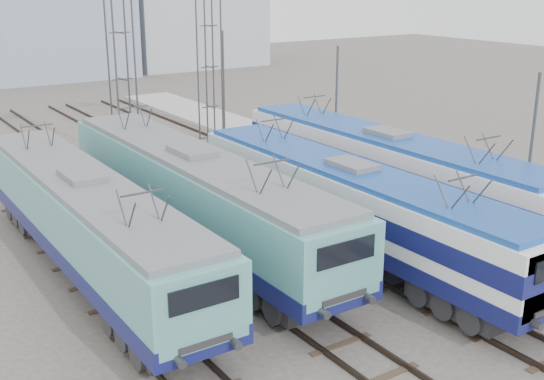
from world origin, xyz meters
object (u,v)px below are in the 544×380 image
(locomotive_center_right, at_px, (353,202))
(catenary_tower_west, at_px, (121,49))
(locomotive_far_right, at_px, (389,166))
(mast_front, at_px, (529,163))
(catenary_tower_east, at_px, (209,40))
(mast_rear, at_px, (224,84))
(locomotive_far_left, at_px, (88,219))
(mast_mid, at_px, (336,113))
(locomotive_center_left, at_px, (196,192))

(locomotive_center_right, bearing_deg, catenary_tower_west, 97.50)
(catenary_tower_west, bearing_deg, locomotive_far_right, -64.50)
(locomotive_center_right, height_order, mast_front, mast_front)
(locomotive_far_right, height_order, catenary_tower_east, catenary_tower_east)
(mast_rear, bearing_deg, locomotive_far_left, -131.59)
(catenary_tower_west, distance_m, mast_rear, 9.99)
(catenary_tower_east, bearing_deg, locomotive_far_right, -89.11)
(mast_front, height_order, mast_mid, same)
(catenary_tower_west, relative_size, mast_mid, 1.71)
(locomotive_far_right, bearing_deg, mast_front, -72.44)
(locomotive_center_right, bearing_deg, mast_rear, 73.24)
(locomotive_far_left, xyz_separation_m, mast_rear, (15.35, 17.30, 1.26))
(catenary_tower_west, bearing_deg, mast_rear, 24.94)
(mast_mid, height_order, mast_rear, same)
(locomotive_center_left, distance_m, mast_front, 13.01)
(locomotive_center_left, distance_m, locomotive_center_right, 6.14)
(locomotive_center_right, xyz_separation_m, catenary_tower_west, (-2.25, 17.09, 4.39))
(mast_front, bearing_deg, catenary_tower_east, 95.45)
(locomotive_far_right, height_order, mast_rear, mast_rear)
(locomotive_center_right, bearing_deg, catenary_tower_east, 77.45)
(locomotive_far_right, height_order, mast_mid, mast_mid)
(catenary_tower_east, distance_m, mast_front, 22.32)
(catenary_tower_east, bearing_deg, locomotive_far_left, -130.90)
(locomotive_center_left, bearing_deg, locomotive_center_right, -42.87)
(locomotive_center_right, xyz_separation_m, locomotive_far_right, (4.50, 2.93, 0.07))
(locomotive_far_right, distance_m, catenary_tower_west, 16.27)
(locomotive_far_left, bearing_deg, locomotive_center_left, 4.90)
(locomotive_far_right, height_order, catenary_tower_west, catenary_tower_west)
(catenary_tower_west, bearing_deg, mast_mid, -42.93)
(catenary_tower_west, xyz_separation_m, mast_front, (8.60, -20.00, -3.14))
(locomotive_far_left, distance_m, mast_rear, 23.16)
(locomotive_far_right, distance_m, mast_mid, 6.53)
(locomotive_far_left, height_order, mast_rear, mast_rear)
(locomotive_center_right, relative_size, catenary_tower_east, 1.47)
(catenary_tower_east, bearing_deg, mast_mid, -78.14)
(catenary_tower_west, distance_m, catenary_tower_east, 6.80)
(locomotive_far_left, bearing_deg, catenary_tower_east, 49.10)
(catenary_tower_east, relative_size, mast_mid, 1.71)
(locomotive_far_left, distance_m, catenary_tower_west, 15.55)
(locomotive_far_left, relative_size, locomotive_center_left, 0.96)
(locomotive_center_right, distance_m, mast_mid, 11.16)
(catenary_tower_west, height_order, mast_front, catenary_tower_west)
(mast_front, relative_size, mast_mid, 1.00)
(locomotive_far_right, bearing_deg, locomotive_center_right, -146.91)
(locomotive_center_left, bearing_deg, catenary_tower_west, 80.11)
(locomotive_center_left, xyz_separation_m, mast_mid, (10.85, 4.91, 1.16))
(locomotive_center_left, distance_m, catenary_tower_west, 13.79)
(mast_rear, bearing_deg, mast_front, -90.00)
(mast_mid, bearing_deg, locomotive_center_right, -124.95)
(catenary_tower_east, bearing_deg, mast_rear, 43.60)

